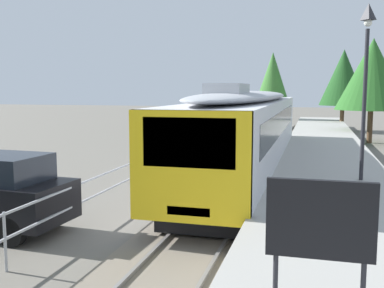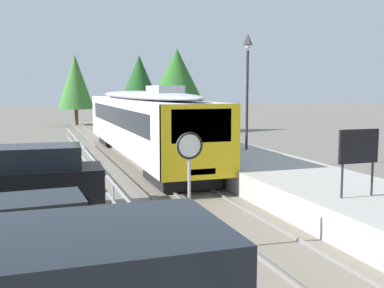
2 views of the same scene
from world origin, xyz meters
name	(u,v)px [view 1 (image 1 of 2)]	position (x,y,z in m)	size (l,w,h in m)	color
ground_plane	(171,179)	(-3.00, 22.00, 0.00)	(160.00, 160.00, 0.00)	#6B665B
track_rails	(242,182)	(0.00, 22.00, 0.03)	(3.20, 60.00, 0.14)	slate
commuter_train	(247,127)	(0.00, 23.08, 2.14)	(2.82, 18.38, 3.74)	silver
station_platform	(328,176)	(3.25, 22.00, 0.45)	(3.90, 60.00, 0.90)	#A8A59E
platform_lamp_mid_platform	(366,59)	(4.13, 19.16, 4.62)	(0.34, 0.34, 5.35)	#232328
platform_notice_board	(320,225)	(2.77, 9.57, 2.19)	(1.20, 0.08, 1.80)	#232328
carpark_fence	(4,229)	(-3.30, 12.00, 0.91)	(0.06, 36.06, 1.25)	#9EA0A5
tree_behind_carpark	(372,74)	(6.42, 37.76, 4.73)	(4.87, 4.87, 7.17)	brown
tree_behind_station_far	(273,82)	(-1.22, 48.00, 4.44)	(3.64, 3.64, 7.19)	brown
tree_distant_left	(343,78)	(5.06, 46.52, 4.74)	(4.08, 4.08, 7.18)	brown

